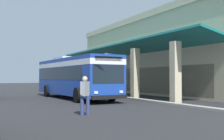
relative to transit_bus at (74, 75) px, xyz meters
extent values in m
plane|color=#262628|center=(-5.87, 9.01, -1.85)|extent=(120.00, 120.00, 0.00)
cube|color=#9E998E|center=(-3.43, 3.67, -1.79)|extent=(30.18, 0.50, 0.12)
cube|color=#C6B793|center=(-3.43, 13.37, 1.79)|extent=(25.15, 11.64, 7.29)
cube|color=beige|center=(-3.43, 13.37, 5.74)|extent=(25.45, 11.94, 0.60)
cube|color=#C6B793|center=(-13.49, 4.62, 0.15)|extent=(0.55, 0.55, 4.01)
cube|color=#C6B793|center=(-8.46, 4.62, 0.15)|extent=(0.55, 0.55, 4.01)
cube|color=#C6B793|center=(-3.43, 4.62, 0.15)|extent=(0.55, 0.55, 4.01)
cube|color=#C6B793|center=(1.60, 4.62, 0.15)|extent=(0.55, 0.55, 4.01)
cube|color=#C6B793|center=(6.64, 4.62, 0.15)|extent=(0.55, 0.55, 4.01)
cube|color=#146B66|center=(-3.43, 5.95, 2.51)|extent=(25.15, 3.16, 0.82)
cube|color=#19232D|center=(-3.43, 7.59, -0.45)|extent=(21.13, 0.08, 2.40)
cube|color=#193D9E|center=(0.05, 0.00, -0.13)|extent=(11.12, 3.14, 2.75)
cube|color=white|center=(0.05, 0.00, 0.80)|extent=(11.14, 3.16, 0.36)
cube|color=#19232D|center=(-0.25, -0.01, 0.10)|extent=(9.36, 3.07, 0.90)
cube|color=#19232D|center=(5.52, 0.30, 0.00)|extent=(0.18, 2.24, 1.20)
cube|color=black|center=(5.53, 0.30, 0.97)|extent=(0.16, 1.94, 0.28)
cube|color=black|center=(5.64, 0.30, -1.40)|extent=(0.33, 2.46, 0.24)
cube|color=silver|center=(5.52, 1.19, -1.10)|extent=(0.07, 0.24, 0.16)
cube|color=silver|center=(5.61, -0.59, -1.10)|extent=(0.07, 0.24, 0.16)
cube|color=silver|center=(-1.44, -0.08, 1.37)|extent=(2.49, 1.91, 0.24)
cylinder|color=black|center=(3.61, 1.47, -1.35)|extent=(1.00, 0.30, 1.00)
cylinder|color=black|center=(3.75, -1.08, -1.35)|extent=(1.00, 0.30, 1.00)
cylinder|color=black|center=(-3.09, 1.11, -1.35)|extent=(1.00, 0.30, 1.00)
cylinder|color=black|center=(-2.95, -1.44, -1.35)|extent=(1.00, 0.30, 1.00)
cylinder|color=navy|center=(9.57, -2.99, -1.43)|extent=(0.16, 0.16, 0.85)
cylinder|color=navy|center=(9.60, -2.73, -1.43)|extent=(0.16, 0.16, 0.85)
cube|color=gray|center=(9.58, -2.86, -0.69)|extent=(0.50, 0.51, 0.63)
sphere|color=beige|center=(9.58, -2.86, -0.26)|extent=(0.23, 0.23, 0.23)
cylinder|color=gray|center=(9.76, -3.11, -0.66)|extent=(0.09, 0.09, 0.57)
cylinder|color=gray|center=(9.41, -2.61, -0.66)|extent=(0.09, 0.09, 0.57)
cube|color=#4C4742|center=(-11.63, 5.31, -1.62)|extent=(0.85, 0.85, 0.47)
cylinder|color=#332319|center=(-11.63, 5.31, -1.37)|extent=(0.72, 0.72, 0.02)
cylinder|color=brown|center=(-11.63, 5.31, -0.31)|extent=(0.16, 0.16, 2.13)
ellipsoid|color=#286B33|center=(-11.21, 5.21, 0.86)|extent=(0.90, 0.41, 0.16)
ellipsoid|color=#286B33|center=(-11.67, 5.66, 0.93)|extent=(0.29, 0.73, 0.18)
ellipsoid|color=#286B33|center=(-12.17, 5.22, 0.97)|extent=(1.11, 0.38, 0.19)
ellipsoid|color=#286B33|center=(-11.66, 4.85, 0.83)|extent=(0.25, 0.93, 0.19)
camera|label=1|loc=(21.19, -7.42, -0.19)|focal=45.33mm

